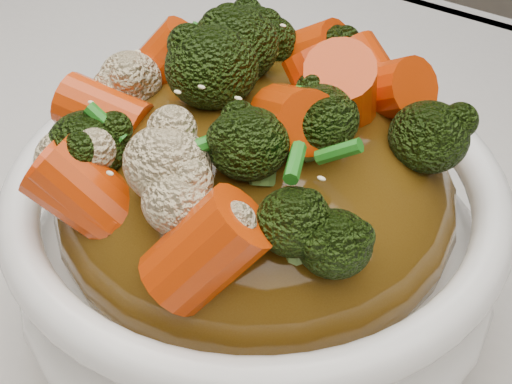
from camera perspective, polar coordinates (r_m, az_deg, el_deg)
The scene contains 8 objects.
tablecloth at distance 0.43m, azimuth -4.03°, elevation -10.59°, with size 1.20×0.80×0.04m, color silver.
bowl at distance 0.39m, azimuth 0.00°, elevation -3.97°, with size 0.23×0.23×0.09m, color white, non-canonical shape.
sauce_base at distance 0.37m, azimuth 0.00°, elevation -0.39°, with size 0.19×0.19×0.10m, color #51350D.
carrots at distance 0.33m, azimuth 0.00°, elevation 8.63°, with size 0.19×0.19×0.05m, color #D03A06, non-canonical shape.
broccoli at distance 0.33m, azimuth 0.00°, elevation 8.46°, with size 0.19×0.19×0.05m, color black, non-canonical shape.
cauliflower at distance 0.33m, azimuth 0.00°, elevation 8.14°, with size 0.19×0.19×0.04m, color beige, non-canonical shape.
scallions at distance 0.33m, azimuth 0.00°, elevation 8.79°, with size 0.14×0.14×0.02m, color #1F741A, non-canonical shape.
sesame_seeds at distance 0.33m, azimuth 0.00°, elevation 8.79°, with size 0.17×0.17×0.01m, color beige, non-canonical shape.
Camera 1 is at (0.18, -0.21, 1.07)m, focal length 55.00 mm.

